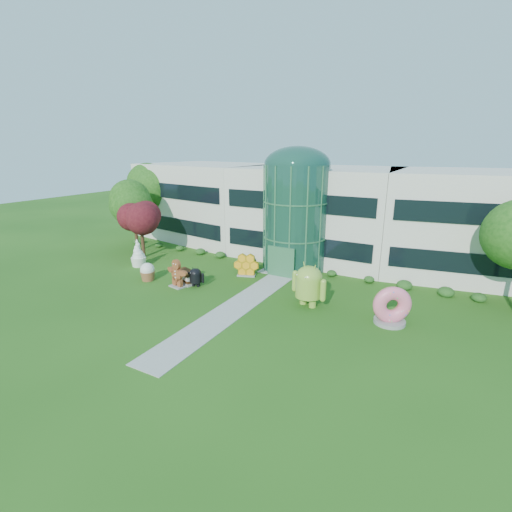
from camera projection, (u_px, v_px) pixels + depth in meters
The scene contains 14 objects.
ground at pixel (226, 314), 26.17m from camera, with size 140.00×140.00×0.00m, color #215114.
building at pixel (317, 211), 39.94m from camera, with size 46.00×15.00×9.30m, color beige, non-canonical shape.
atrium at pixel (296, 218), 34.84m from camera, with size 6.00×6.00×9.80m, color #194738.
walkway at pixel (241, 304), 27.84m from camera, with size 2.40×20.00×0.04m, color #9E9E93.
tree_red at pixel (142, 230), 38.84m from camera, with size 4.00×4.00×6.00m, color #3F0C14, non-canonical shape.
trees_backdrop at pixel (299, 224), 35.88m from camera, with size 52.00×8.00×8.40m, color #174711, non-canonical shape.
android_green at pixel (309, 283), 27.13m from camera, with size 3.18×2.12×3.60m, color #87B138, non-canonical shape.
android_black at pixel (195, 276), 31.13m from camera, with size 1.64×1.10×1.86m, color black, non-canonical shape.
donut at pixel (391, 305), 24.45m from camera, with size 2.57×1.24×2.68m, color #E8587C, non-canonical shape.
gingerbread at pixel (177, 273), 30.91m from camera, with size 2.65×1.02×2.45m, color brown, non-canonical shape.
ice_cream_sandwich at pixel (186, 276), 32.18m from camera, with size 2.38×1.19×1.06m, color black, non-canonical shape.
honeycomb at pixel (246, 266), 33.65m from camera, with size 2.42×0.86×1.90m, color #FDA719, non-canonical shape.
froyo at pixel (138, 253), 36.34m from camera, with size 1.58×1.58×2.71m, color white, non-canonical shape.
cupcake at pixel (148, 272), 32.60m from camera, with size 1.33×1.33×1.60m, color white, non-canonical shape.
Camera 1 is at (13.49, -19.89, 11.36)m, focal length 26.00 mm.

